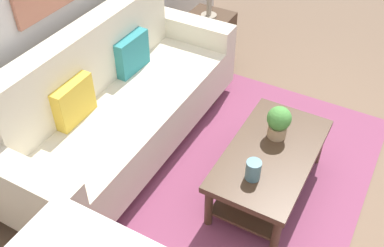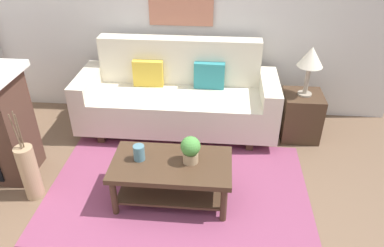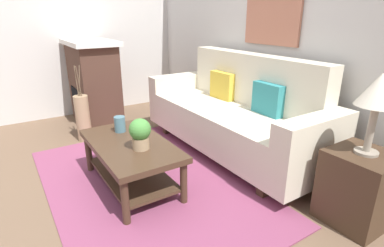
% 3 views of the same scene
% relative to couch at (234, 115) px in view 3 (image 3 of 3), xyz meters
% --- Properties ---
extents(ground_plane, '(9.06, 9.06, 0.00)m').
position_rel_couch_xyz_m(ground_plane, '(0.13, -1.65, -0.43)').
color(ground_plane, brown).
extents(wall_back, '(5.06, 0.10, 2.70)m').
position_rel_couch_xyz_m(wall_back, '(0.13, 0.54, 0.92)').
color(wall_back, silver).
rests_on(wall_back, ground_plane).
extents(wall_left, '(0.10, 5.14, 2.70)m').
position_rel_couch_xyz_m(wall_left, '(-2.45, -1.08, 0.92)').
color(wall_left, silver).
rests_on(wall_left, ground_plane).
extents(area_rug, '(2.55, 1.63, 0.01)m').
position_rel_couch_xyz_m(area_rug, '(0.13, -1.15, -0.43)').
color(area_rug, '#843D5B').
rests_on(area_rug, ground_plane).
extents(couch, '(2.34, 0.84, 1.08)m').
position_rel_couch_xyz_m(couch, '(0.00, 0.00, 0.00)').
color(couch, beige).
rests_on(couch, ground_plane).
extents(throw_pillow_mustard, '(0.36, 0.13, 0.32)m').
position_rel_couch_xyz_m(throw_pillow_mustard, '(-0.37, 0.12, 0.25)').
color(throw_pillow_mustard, gold).
rests_on(throw_pillow_mustard, couch).
extents(throw_pillow_teal, '(0.36, 0.13, 0.32)m').
position_rel_couch_xyz_m(throw_pillow_teal, '(0.37, 0.12, 0.25)').
color(throw_pillow_teal, teal).
rests_on(throw_pillow_teal, couch).
extents(coffee_table, '(1.10, 0.60, 0.43)m').
position_rel_couch_xyz_m(coffee_table, '(0.09, -1.27, -0.12)').
color(coffee_table, '#422D1E').
rests_on(coffee_table, ground_plane).
extents(tabletop_vase, '(0.10, 0.10, 0.15)m').
position_rel_couch_xyz_m(tabletop_vase, '(-0.20, -1.24, 0.07)').
color(tabletop_vase, slate).
rests_on(tabletop_vase, coffee_table).
extents(potted_plant_tabletop, '(0.18, 0.18, 0.26)m').
position_rel_couch_xyz_m(potted_plant_tabletop, '(0.27, -1.24, 0.14)').
color(potted_plant_tabletop, tan).
rests_on(potted_plant_tabletop, coffee_table).
extents(side_table, '(0.44, 0.44, 0.56)m').
position_rel_couch_xyz_m(side_table, '(1.47, -0.05, -0.15)').
color(side_table, '#422D1E').
rests_on(side_table, ground_plane).
extents(table_lamp, '(0.28, 0.28, 0.57)m').
position_rel_couch_xyz_m(table_lamp, '(1.47, -0.05, 0.56)').
color(table_lamp, gray).
rests_on(table_lamp, side_table).
extents(fireplace, '(1.02, 0.58, 1.16)m').
position_rel_couch_xyz_m(fireplace, '(-1.85, -1.02, 0.16)').
color(fireplace, '#472D23').
rests_on(fireplace, ground_plane).
extents(floor_vase, '(0.17, 0.17, 0.57)m').
position_rel_couch_xyz_m(floor_vase, '(-1.24, -1.35, -0.15)').
color(floor_vase, tan).
rests_on(floor_vase, ground_plane).
extents(floor_vase_branch_a, '(0.03, 0.04, 0.36)m').
position_rel_couch_xyz_m(floor_vase_branch_a, '(-1.22, -1.35, 0.32)').
color(floor_vase_branch_a, brown).
rests_on(floor_vase_branch_a, floor_vase).
extents(floor_vase_branch_b, '(0.03, 0.05, 0.36)m').
position_rel_couch_xyz_m(floor_vase_branch_b, '(-1.25, -1.33, 0.32)').
color(floor_vase_branch_b, brown).
rests_on(floor_vase_branch_b, floor_vase).
extents(floor_vase_branch_c, '(0.04, 0.01, 0.36)m').
position_rel_couch_xyz_m(floor_vase_branch_c, '(-1.25, -1.37, 0.32)').
color(floor_vase_branch_c, brown).
rests_on(floor_vase_branch_c, floor_vase).
extents(framed_painting, '(0.77, 0.03, 0.71)m').
position_rel_couch_xyz_m(framed_painting, '(0.00, 0.47, 1.09)').
color(framed_painting, '#B77056').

